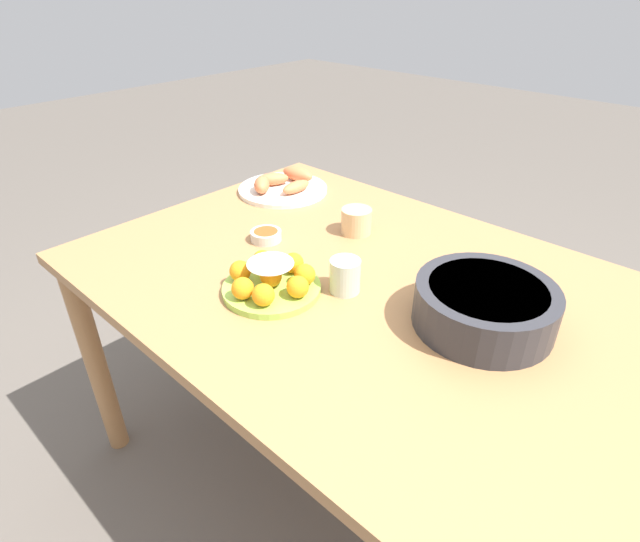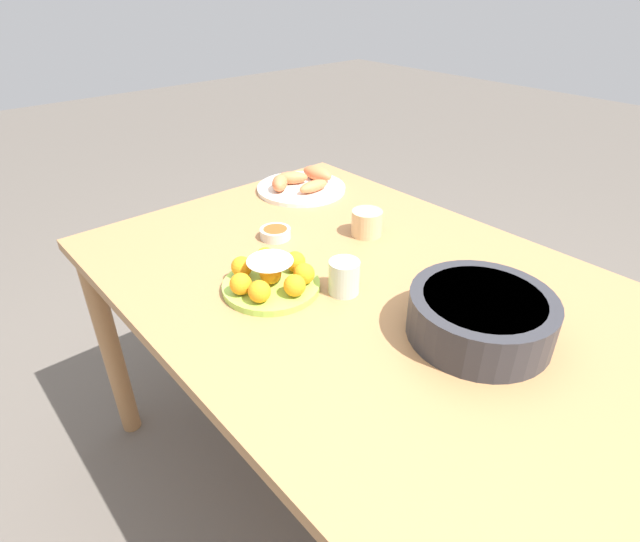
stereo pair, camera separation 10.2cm
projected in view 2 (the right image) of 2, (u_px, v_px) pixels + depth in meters
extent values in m
plane|color=#5B544C|center=(356.00, 479.00, 1.56)|extent=(12.00, 12.00, 0.00)
cylinder|color=#A87547|center=(111.00, 348.00, 1.56)|extent=(0.06, 0.06, 0.70)
cylinder|color=#A87547|center=(321.00, 257.00, 2.05)|extent=(0.06, 0.06, 0.70)
cube|color=#A87547|center=(367.00, 288.00, 1.19)|extent=(1.43, 0.97, 0.03)
cylinder|color=#99CC4C|center=(271.00, 286.00, 1.15)|extent=(0.23, 0.23, 0.02)
sphere|color=orange|center=(295.00, 286.00, 1.09)|extent=(0.05, 0.05, 0.05)
sphere|color=orange|center=(304.00, 274.00, 1.14)|extent=(0.05, 0.05, 0.05)
sphere|color=orange|center=(295.00, 262.00, 1.18)|extent=(0.05, 0.05, 0.05)
sphere|color=orange|center=(266.00, 257.00, 1.20)|extent=(0.05, 0.05, 0.05)
sphere|color=orange|center=(242.00, 267.00, 1.16)|extent=(0.05, 0.05, 0.05)
sphere|color=orange|center=(241.00, 284.00, 1.10)|extent=(0.05, 0.05, 0.05)
sphere|color=orange|center=(259.00, 291.00, 1.07)|extent=(0.05, 0.05, 0.05)
ellipsoid|color=white|center=(270.00, 261.00, 1.12)|extent=(0.11, 0.11, 0.02)
sphere|color=orange|center=(271.00, 274.00, 1.14)|extent=(0.05, 0.05, 0.05)
cylinder|color=#2D2D33|center=(481.00, 316.00, 0.99)|extent=(0.29, 0.29, 0.09)
cylinder|color=brown|center=(484.00, 299.00, 0.97)|extent=(0.24, 0.24, 0.01)
cylinder|color=beige|center=(275.00, 233.00, 1.37)|extent=(0.08, 0.08, 0.03)
cylinder|color=#9E4C1E|center=(275.00, 230.00, 1.36)|extent=(0.07, 0.07, 0.01)
cylinder|color=silver|center=(301.00, 188.00, 1.67)|extent=(0.29, 0.29, 0.01)
ellipsoid|color=#E57042|center=(313.00, 186.00, 1.62)|extent=(0.04, 0.11, 0.04)
ellipsoid|color=#E57042|center=(317.00, 173.00, 1.70)|extent=(0.12, 0.07, 0.05)
ellipsoid|color=#E57042|center=(292.00, 178.00, 1.68)|extent=(0.10, 0.12, 0.04)
ellipsoid|color=#E57042|center=(280.00, 183.00, 1.62)|extent=(0.10, 0.10, 0.05)
cylinder|color=beige|center=(344.00, 277.00, 1.13)|extent=(0.07, 0.07, 0.08)
cylinder|color=#DBB27F|center=(367.00, 223.00, 1.38)|extent=(0.08, 0.08, 0.07)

